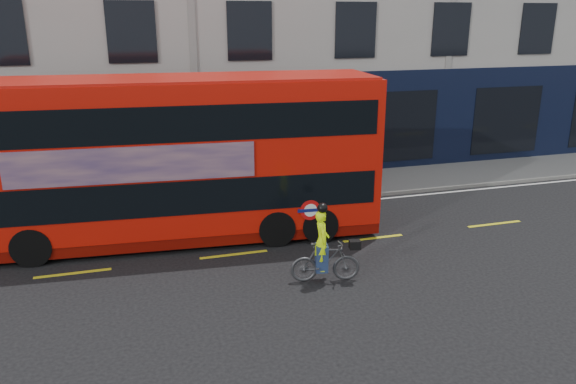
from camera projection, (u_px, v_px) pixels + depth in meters
name	position (u px, v px, depth m)	size (l,w,h in m)	color
ground	(246.00, 279.00, 13.42)	(120.00, 120.00, 0.00)	black
pavement	(206.00, 196.00, 19.34)	(60.00, 3.00, 0.12)	gray
kerb	(213.00, 210.00, 17.97)	(60.00, 0.12, 0.13)	gray
road_edge_line	(214.00, 215.00, 17.71)	(58.00, 0.10, 0.01)	silver
lane_dashes	(234.00, 254.00, 14.79)	(58.00, 0.12, 0.01)	gold
bus	(175.00, 159.00, 15.25)	(11.30, 3.39, 4.49)	red
cyclist	(325.00, 256.00, 13.13)	(1.70, 0.78, 1.96)	#414346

